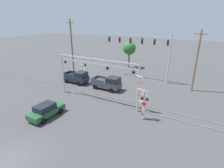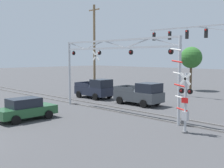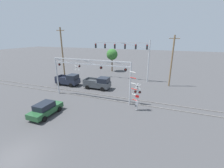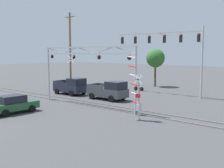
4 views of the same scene
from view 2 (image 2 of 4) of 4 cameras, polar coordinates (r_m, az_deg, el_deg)
The scene contains 10 objects.
rail_track_near at distance 23.51m, azimuth 0.94°, elevation -5.64°, with size 80.00×0.08×0.10m, color gray.
rail_track_far at distance 24.55m, azimuth 3.27°, elevation -5.17°, with size 80.00×0.08×0.10m, color gray.
crossing_gantry at distance 22.88m, azimuth 0.43°, elevation 5.10°, with size 12.34×0.26×6.01m.
crossing_signal_mast at distance 17.51m, azimuth 14.48°, elevation -3.68°, with size 1.56×0.35×5.15m.
traffic_signal_span at distance 31.16m, azimuth 20.77°, elevation 8.03°, with size 12.42×0.39×8.49m.
pickup_truck_lead at distance 27.04m, azimuth 5.81°, elevation -2.06°, with size 4.78×2.32×2.18m.
pickup_truck_following at distance 31.31m, azimuth -3.38°, elevation -1.01°, with size 4.52×2.32×2.18m.
sedan_waiting at distance 21.54m, azimuth -17.13°, elevation -4.84°, with size 2.07×4.30×1.62m.
utility_pole_left at distance 34.35m, azimuth -3.61°, elevation 7.11°, with size 1.80×0.28×10.83m.
background_tree_beyond_span at distance 40.08m, azimuth 15.80°, elevation 5.15°, with size 2.93×2.93×6.00m.
Camera 2 is at (16.00, -3.71, 4.59)m, focal length 45.00 mm.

